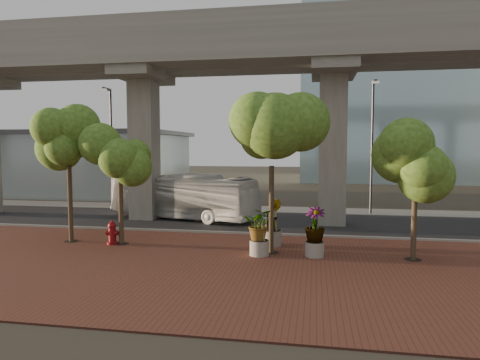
# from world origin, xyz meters

# --- Properties ---
(ground) EXTENTS (160.00, 160.00, 0.00)m
(ground) POSITION_xyz_m (0.00, 0.00, 0.00)
(ground) COLOR #342F25
(ground) RESTS_ON ground
(brick_plaza) EXTENTS (70.00, 13.00, 0.06)m
(brick_plaza) POSITION_xyz_m (0.00, -8.00, 0.03)
(brick_plaza) COLOR brown
(brick_plaza) RESTS_ON ground
(asphalt_road) EXTENTS (90.00, 8.00, 0.04)m
(asphalt_road) POSITION_xyz_m (0.00, 2.00, 0.02)
(asphalt_road) COLOR black
(asphalt_road) RESTS_ON ground
(curb_strip) EXTENTS (70.00, 0.25, 0.16)m
(curb_strip) POSITION_xyz_m (0.00, -2.00, 0.08)
(curb_strip) COLOR gray
(curb_strip) RESTS_ON ground
(far_sidewalk) EXTENTS (90.00, 3.00, 0.06)m
(far_sidewalk) POSITION_xyz_m (0.00, 7.50, 0.03)
(far_sidewalk) COLOR gray
(far_sidewalk) RESTS_ON ground
(transit_viaduct) EXTENTS (72.00, 5.60, 12.40)m
(transit_viaduct) POSITION_xyz_m (0.00, 2.00, 7.29)
(transit_viaduct) COLOR gray
(transit_viaduct) RESTS_ON ground
(station_pavilion) EXTENTS (23.00, 13.00, 6.30)m
(station_pavilion) POSITION_xyz_m (-20.00, 16.00, 3.22)
(station_pavilion) COLOR #ABBEC3
(station_pavilion) RESTS_ON ground
(transit_bus) EXTENTS (10.75, 5.76, 2.93)m
(transit_bus) POSITION_xyz_m (-3.63, 2.48, 1.47)
(transit_bus) COLOR silver
(transit_bus) RESTS_ON ground
(fire_hydrant) EXTENTS (0.57, 0.52, 1.14)m
(fire_hydrant) POSITION_xyz_m (-4.60, -5.48, 0.61)
(fire_hydrant) COLOR maroon
(fire_hydrant) RESTS_ON ground
(planter_front) EXTENTS (1.86, 1.86, 2.04)m
(planter_front) POSITION_xyz_m (2.65, -6.36, 1.30)
(planter_front) COLOR #9A948B
(planter_front) RESTS_ON ground
(planter_right) EXTENTS (1.98, 1.98, 2.12)m
(planter_right) POSITION_xyz_m (5.00, -6.16, 1.34)
(planter_right) COLOR #A19B91
(planter_right) RESTS_ON ground
(planter_left) EXTENTS (2.06, 2.06, 2.26)m
(planter_left) POSITION_xyz_m (3.00, -4.39, 1.43)
(planter_left) COLOR gray
(planter_left) RESTS_ON ground
(street_tree_far_west) EXTENTS (3.41, 3.41, 6.51)m
(street_tree_far_west) POSITION_xyz_m (-6.90, -5.24, 4.99)
(street_tree_far_west) COLOR #4D3D2C
(street_tree_far_west) RESTS_ON ground
(street_tree_near_west) EXTENTS (3.01, 3.01, 5.57)m
(street_tree_near_west) POSITION_xyz_m (-4.20, -5.32, 4.23)
(street_tree_near_west) COLOR #4D3D2C
(street_tree_near_west) RESTS_ON ground
(street_tree_near_east) EXTENTS (4.26, 4.26, 7.04)m
(street_tree_near_east) POSITION_xyz_m (3.10, -5.78, 5.14)
(street_tree_near_east) COLOR #4D3D2C
(street_tree_near_east) RESTS_ON ground
(street_tree_far_east) EXTENTS (3.62, 3.62, 5.73)m
(street_tree_far_east) POSITION_xyz_m (9.03, -5.97, 4.12)
(street_tree_far_east) COLOR #4D3D2C
(street_tree_far_east) RESTS_ON ground
(streetlamp_west) EXTENTS (0.45, 1.31, 9.05)m
(streetlamp_west) POSITION_xyz_m (-10.28, 5.85, 5.28)
(streetlamp_west) COLOR #29292E
(streetlamp_west) RESTS_ON ground
(streetlamp_east) EXTENTS (0.46, 1.33, 9.19)m
(streetlamp_east) POSITION_xyz_m (8.88, 6.54, 5.36)
(streetlamp_east) COLOR #333338
(streetlamp_east) RESTS_ON ground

